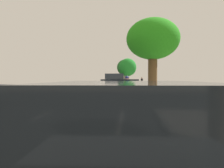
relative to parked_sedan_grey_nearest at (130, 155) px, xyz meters
name	(u,v)px	position (x,y,z in m)	size (l,w,h in m)	color
ground	(109,97)	(-0.58, 14.49, -0.75)	(76.35, 76.35, 0.00)	#313131
sidewalk	(156,97)	(3.28, 14.49, -0.68)	(4.32, 47.72, 0.13)	#A0948A
curb_edge	(129,97)	(1.04, 14.49, -0.68)	(0.16, 47.72, 0.13)	gray
lane_stripe_centre	(71,97)	(-3.74, 14.83, -0.75)	(0.14, 48.40, 0.01)	white
lane_stripe_bike_edge	(111,97)	(-0.43, 14.49, -0.75)	(0.12, 47.72, 0.01)	white
parked_sedan_grey_nearest	(130,155)	(0.00, 0.00, 0.00)	(1.97, 4.47, 1.52)	slate
parked_sedan_dark_blue_second	(119,96)	(0.08, 7.16, 0.00)	(1.87, 4.42, 1.52)	navy
parked_suv_tan_mid	(115,84)	(-0.04, 17.55, 0.27)	(2.18, 4.80, 1.99)	tan
parked_suv_silver_far	(115,82)	(-0.01, 26.09, 0.27)	(2.14, 4.78, 1.99)	#B7BABF
parked_pickup_black_farthest	(115,82)	(-0.03, 32.93, 0.15)	(2.23, 5.39, 1.95)	black
bicycle_at_curb	(124,94)	(0.58, 13.06, -0.36)	(1.77, 0.46, 0.79)	black
cyclist_with_backpack	(127,85)	(0.80, 12.61, 0.32)	(0.42, 0.62, 1.75)	#C6B284
street_tree_mid_block	(153,40)	(1.85, 8.51, 2.77)	(2.74, 2.74, 4.53)	brown
street_tree_far_end	(128,68)	(1.85, 27.61, 2.38)	(2.51, 2.51, 4.33)	brown
street_tree_corner	(125,68)	(1.85, 34.54, 2.75)	(2.90, 2.90, 4.81)	brown
pedestrian_on_phone	(142,82)	(4.11, 28.99, 0.27)	(0.28, 0.62, 1.59)	black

